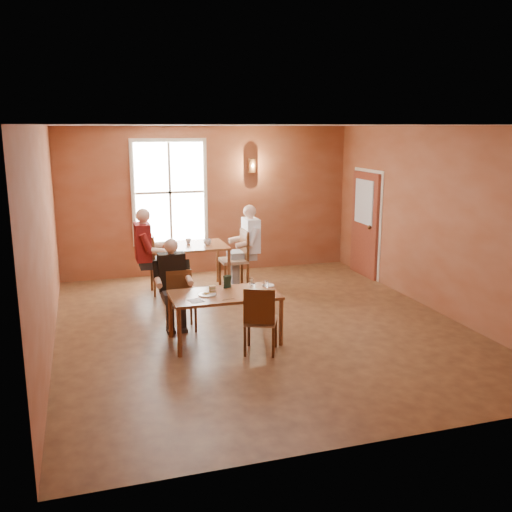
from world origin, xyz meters
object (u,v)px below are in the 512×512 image
object	(u,v)px
second_table	(200,267)
diner_white	(235,248)
chair_empty	(261,319)
chair_diner_maroon	(165,264)
diner_maroon	(162,252)
main_table	(225,317)
chair_diner_white	(234,259)
diner_main	(181,288)
chair_diner_main	(181,302)

from	to	relation	value
second_table	diner_white	world-z (taller)	diner_white
chair_empty	chair_diner_maroon	world-z (taller)	chair_diner_maroon
chair_empty	diner_maroon	distance (m)	3.33
main_table	chair_diner_white	size ratio (longest dim) A/B	1.38
diner_maroon	chair_empty	bearing A→B (deg)	14.90
second_table	diner_white	distance (m)	0.75
diner_main	chair_diner_white	distance (m)	2.46
diner_white	chair_diner_maroon	size ratio (longest dim) A/B	1.37
chair_diner_main	diner_main	xyz separation A→B (m)	(0.00, -0.03, 0.21)
chair_diner_main	diner_white	bearing A→B (deg)	-124.13
chair_diner_main	chair_diner_maroon	world-z (taller)	chair_diner_maroon
main_table	diner_maroon	distance (m)	2.75
second_table	chair_diner_white	size ratio (longest dim) A/B	0.90
diner_white	chair_empty	bearing A→B (deg)	171.03
chair_diner_white	diner_white	xyz separation A→B (m)	(0.03, 0.00, 0.20)
chair_empty	diner_main	bearing A→B (deg)	151.25
diner_main	chair_empty	world-z (taller)	diner_main
chair_empty	chair_diner_white	xyz separation A→B (m)	(0.48, 3.21, 0.08)
chair_diner_main	diner_maroon	bearing A→B (deg)	-90.43
main_table	chair_diner_white	world-z (taller)	chair_diner_white
chair_diner_main	chair_diner_white	bearing A→B (deg)	-123.55
diner_main	diner_maroon	xyz separation A→B (m)	(0.02, 2.06, 0.12)
chair_diner_main	second_table	distance (m)	2.14
chair_diner_maroon	chair_empty	bearing A→B (deg)	14.39
chair_diner_main	diner_maroon	distance (m)	2.06
main_table	diner_white	bearing A→B (deg)	71.91
chair_empty	diner_white	xyz separation A→B (m)	(0.51, 3.21, 0.28)
diner_main	second_table	distance (m)	2.18
diner_maroon	diner_main	bearing A→B (deg)	-0.42
chair_diner_main	chair_empty	xyz separation A→B (m)	(0.87, -1.18, 0.03)
main_table	chair_empty	world-z (taller)	chair_empty
chair_diner_main	second_table	size ratio (longest dim) A/B	0.90
chair_diner_main	main_table	bearing A→B (deg)	127.57
diner_main	chair_diner_maroon	bearing A→B (deg)	-91.26
chair_diner_main	diner_maroon	size ratio (longest dim) A/B	0.57
diner_main	chair_diner_white	world-z (taller)	diner_main
second_table	chair_diner_main	bearing A→B (deg)	-108.92
main_table	chair_diner_main	size ratio (longest dim) A/B	1.71
chair_diner_main	chair_diner_white	world-z (taller)	chair_diner_white
diner_maroon	chair_diner_maroon	bearing A→B (deg)	90.00
chair_empty	diner_white	distance (m)	3.26
chair_diner_white	chair_diner_maroon	size ratio (longest dim) A/B	1.00
chair_diner_main	diner_main	distance (m)	0.22
main_table	chair_diner_maroon	bearing A→B (deg)	99.64
diner_main	chair_empty	distance (m)	1.45
chair_diner_main	chair_diner_white	xyz separation A→B (m)	(1.35, 2.03, 0.11)
chair_empty	diner_maroon	size ratio (longest dim) A/B	0.61
main_table	chair_diner_maroon	size ratio (longest dim) A/B	1.37
diner_white	chair_diner_maroon	world-z (taller)	diner_white
second_table	chair_diner_maroon	xyz separation A→B (m)	(-0.65, 0.00, 0.12)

